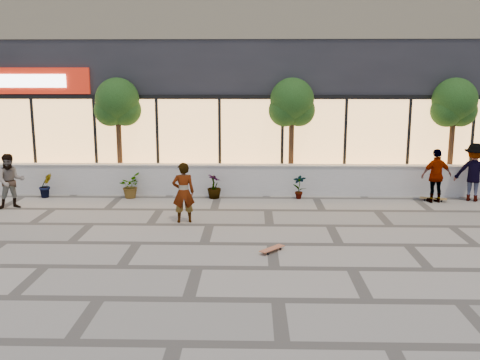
{
  "coord_description": "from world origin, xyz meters",
  "views": [
    {
      "loc": [
        1.16,
        -10.73,
        4.04
      ],
      "look_at": [
        0.83,
        3.02,
        1.3
      ],
      "focal_mm": 40.0,
      "sensor_mm": 36.0,
      "label": 1
    }
  ],
  "objects_px": {
    "skater_center": "(183,193)",
    "skateboard_center": "(272,249)",
    "tree_east": "(454,105)",
    "skater_right_near": "(436,176)",
    "tree_midwest": "(118,105)",
    "skateboard_right_near": "(433,199)",
    "skater_right_far": "(474,172)",
    "tree_mideast": "(292,105)",
    "skater_left": "(11,181)"
  },
  "relations": [
    {
      "from": "skater_center",
      "to": "skateboard_center",
      "type": "distance_m",
      "value": 3.5
    },
    {
      "from": "tree_east",
      "to": "skater_right_near",
      "type": "height_order",
      "value": "tree_east"
    },
    {
      "from": "tree_midwest",
      "to": "skater_center",
      "type": "height_order",
      "value": "tree_midwest"
    },
    {
      "from": "tree_east",
      "to": "skateboard_right_near",
      "type": "relative_size",
      "value": 4.6
    },
    {
      "from": "skater_right_far",
      "to": "skateboard_right_near",
      "type": "relative_size",
      "value": 2.2
    },
    {
      "from": "tree_mideast",
      "to": "skateboard_right_near",
      "type": "relative_size",
      "value": 4.6
    },
    {
      "from": "skateboard_center",
      "to": "skateboard_right_near",
      "type": "bearing_deg",
      "value": -4.99
    },
    {
      "from": "tree_east",
      "to": "skater_right_near",
      "type": "xyz_separation_m",
      "value": [
        -1.0,
        -1.64,
        -2.13
      ]
    },
    {
      "from": "tree_mideast",
      "to": "tree_east",
      "type": "height_order",
      "value": "same"
    },
    {
      "from": "skater_left",
      "to": "skater_right_near",
      "type": "distance_m",
      "value": 13.22
    },
    {
      "from": "tree_mideast",
      "to": "skateboard_center",
      "type": "xyz_separation_m",
      "value": [
        -0.88,
        -6.64,
        -2.91
      ]
    },
    {
      "from": "tree_mideast",
      "to": "skater_center",
      "type": "distance_m",
      "value": 5.69
    },
    {
      "from": "tree_mideast",
      "to": "skater_left",
      "type": "height_order",
      "value": "tree_mideast"
    },
    {
      "from": "skater_left",
      "to": "skateboard_right_near",
      "type": "distance_m",
      "value": 13.25
    },
    {
      "from": "skater_right_near",
      "to": "skateboard_center",
      "type": "xyz_separation_m",
      "value": [
        -5.38,
        -5.0,
        -0.79
      ]
    },
    {
      "from": "skateboard_right_near",
      "to": "tree_mideast",
      "type": "bearing_deg",
      "value": -177.73
    },
    {
      "from": "tree_east",
      "to": "skater_center",
      "type": "bearing_deg",
      "value": -154.53
    },
    {
      "from": "tree_midwest",
      "to": "tree_mideast",
      "type": "height_order",
      "value": "same"
    },
    {
      "from": "tree_mideast",
      "to": "skater_right_far",
      "type": "xyz_separation_m",
      "value": [
        5.78,
        -1.4,
        -2.05
      ]
    },
    {
      "from": "tree_midwest",
      "to": "skater_left",
      "type": "distance_m",
      "value": 4.39
    },
    {
      "from": "skater_right_near",
      "to": "skateboard_center",
      "type": "height_order",
      "value": "skater_right_near"
    },
    {
      "from": "skater_right_near",
      "to": "tree_midwest",
      "type": "bearing_deg",
      "value": -20.27
    },
    {
      "from": "skateboard_right_near",
      "to": "skater_right_far",
      "type": "bearing_deg",
      "value": 25.16
    },
    {
      "from": "skater_right_far",
      "to": "skateboard_center",
      "type": "xyz_separation_m",
      "value": [
        -6.66,
        -5.24,
        -0.86
      ]
    },
    {
      "from": "skater_right_near",
      "to": "skateboard_right_near",
      "type": "bearing_deg",
      "value": -101.39
    },
    {
      "from": "tree_east",
      "to": "skater_left",
      "type": "xyz_separation_m",
      "value": [
        -14.17,
        -2.74,
        -2.14
      ]
    },
    {
      "from": "tree_midwest",
      "to": "tree_mideast",
      "type": "distance_m",
      "value": 6.0
    },
    {
      "from": "skater_center",
      "to": "skater_left",
      "type": "bearing_deg",
      "value": -25.51
    },
    {
      "from": "tree_midwest",
      "to": "tree_east",
      "type": "distance_m",
      "value": 11.5
    },
    {
      "from": "skater_center",
      "to": "skater_left",
      "type": "relative_size",
      "value": 1.0
    },
    {
      "from": "tree_east",
      "to": "skateboard_center",
      "type": "distance_m",
      "value": 9.66
    },
    {
      "from": "tree_mideast",
      "to": "skater_right_near",
      "type": "relative_size",
      "value": 2.28
    },
    {
      "from": "skateboard_right_near",
      "to": "skater_center",
      "type": "bearing_deg",
      "value": -140.32
    },
    {
      "from": "tree_mideast",
      "to": "skater_center",
      "type": "height_order",
      "value": "tree_mideast"
    },
    {
      "from": "skater_right_far",
      "to": "skateboard_right_near",
      "type": "distance_m",
      "value": 1.54
    },
    {
      "from": "tree_midwest",
      "to": "skater_right_far",
      "type": "xyz_separation_m",
      "value": [
        11.78,
        -1.4,
        -2.05
      ]
    },
    {
      "from": "tree_midwest",
      "to": "skateboard_center",
      "type": "xyz_separation_m",
      "value": [
        5.12,
        -6.64,
        -2.91
      ]
    },
    {
      "from": "tree_mideast",
      "to": "skater_right_far",
      "type": "height_order",
      "value": "tree_mideast"
    },
    {
      "from": "tree_mideast",
      "to": "skater_right_near",
      "type": "height_order",
      "value": "tree_mideast"
    },
    {
      "from": "skater_right_near",
      "to": "skater_center",
      "type": "bearing_deg",
      "value": 6.65
    },
    {
      "from": "skateboard_right_near",
      "to": "skateboard_center",
      "type": "bearing_deg",
      "value": -115.6
    },
    {
      "from": "skater_right_near",
      "to": "skater_right_far",
      "type": "bearing_deg",
      "value": 179.22
    },
    {
      "from": "skater_right_far",
      "to": "skateboard_right_near",
      "type": "bearing_deg",
      "value": 32.09
    },
    {
      "from": "skater_left",
      "to": "skateboard_center",
      "type": "xyz_separation_m",
      "value": [
        7.79,
        -3.9,
        -0.77
      ]
    },
    {
      "from": "tree_east",
      "to": "skater_center",
      "type": "distance_m",
      "value": 9.91
    },
    {
      "from": "skater_center",
      "to": "skater_right_near",
      "type": "relative_size",
      "value": 0.97
    },
    {
      "from": "skateboard_center",
      "to": "tree_east",
      "type": "bearing_deg",
      "value": -2.54
    },
    {
      "from": "skater_center",
      "to": "skater_right_near",
      "type": "distance_m",
      "value": 8.13
    },
    {
      "from": "tree_midwest",
      "to": "skater_left",
      "type": "relative_size",
      "value": 2.33
    },
    {
      "from": "skater_left",
      "to": "skater_right_near",
      "type": "relative_size",
      "value": 0.98
    }
  ]
}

